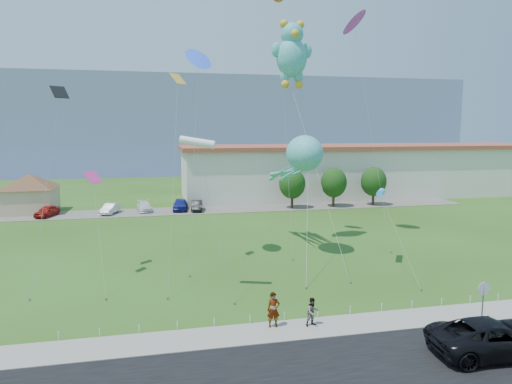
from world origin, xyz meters
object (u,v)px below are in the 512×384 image
octopus_kite (300,160)px  teddy_bear_kite (292,53)px  parked_car_red (47,211)px  parked_car_silver (110,209)px  stop_sign (483,292)px  parked_car_blue (180,204)px  pavilion (30,190)px  parked_car_black (197,206)px  pedestrian_left (273,310)px  parked_car_white (145,206)px  warehouse (368,170)px  suv (494,338)px  pedestrian_right (313,312)px

octopus_kite → teddy_bear_kite: size_ratio=0.73×
parked_car_red → parked_car_silver: bearing=20.7°
stop_sign → parked_car_blue: size_ratio=0.55×
pavilion → parked_car_black: (21.10, -3.31, -2.30)m
parked_car_blue → pedestrian_left: bearing=-79.3°
octopus_kite → parked_car_red: bearing=139.6°
parked_car_red → stop_sign: bearing=-33.7°
parked_car_black → teddy_bear_kite: teddy_bear_kite is taller
parked_car_white → parked_car_silver: bearing=-174.2°
pavilion → teddy_bear_kite: 38.98m
warehouse → parked_car_blue: bearing=-164.6°
parked_car_black → teddy_bear_kite: size_ratio=0.20×
warehouse → parked_car_silver: warehouse is taller
suv → pavilion: bearing=38.7°
suv → parked_car_blue: suv is taller
teddy_bear_kite → octopus_kite: bearing=-88.4°
stop_sign → parked_car_red: size_ratio=0.63×
stop_sign → octopus_kite: octopus_kite is taller
parked_car_red → pedestrian_left: bearing=-44.3°
parked_car_white → teddy_bear_kite: teddy_bear_kite is taller
pavilion → parked_car_white: bearing=-8.7°
pedestrian_left → octopus_kite: (6.18, 14.89, 7.01)m
stop_sign → parked_car_silver: (-23.38, 39.03, -1.16)m
pavilion → parked_car_red: 5.02m
parked_car_white → parked_car_blue: bearing=-11.4°
parked_car_red → octopus_kite: 34.39m
pavilion → teddy_bear_kite: teddy_bear_kite is taller
warehouse → parked_car_white: bearing=-167.0°
warehouse → parked_car_red: size_ratio=15.41×
parked_car_silver → parked_car_white: (4.23, 0.97, -0.03)m
warehouse → pedestrian_right: (-25.76, -46.53, -3.24)m
octopus_kite → parked_car_white: bearing=121.1°
parked_car_red → teddy_bear_kite: size_ratio=0.19×
parked_car_black → suv: bearing=-69.8°
parked_car_silver → parked_car_blue: size_ratio=0.87×
parked_car_white → octopus_kite: 27.99m
suv → parked_car_blue: bearing=20.3°
parked_car_white → parked_car_black: size_ratio=1.07×
parked_car_black → stop_sign: bearing=-66.2°
pavilion → warehouse: bearing=6.8°
suv → parked_car_blue: size_ratio=1.36×
pedestrian_left → octopus_kite: size_ratio=0.13×
parked_car_black → teddy_bear_kite: 26.59m
suv → parked_car_red: (-28.94, 41.78, -0.18)m
pedestrian_left → parked_car_blue: pedestrian_left is taller
parked_car_red → parked_car_silver: parked_car_red is taller
pedestrian_right → octopus_kite: size_ratio=0.11×
parked_car_black → octopus_kite: 24.30m
pedestrian_right → parked_car_white: pedestrian_right is taller
parked_car_red → teddy_bear_kite: (25.52, -19.09, 16.79)m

